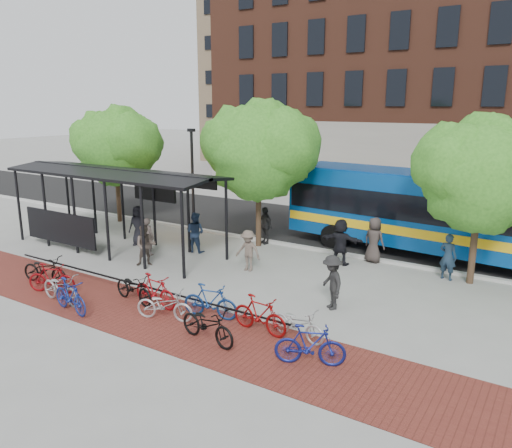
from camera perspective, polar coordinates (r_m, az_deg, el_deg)
The scene contains 34 objects.
ground at distance 18.51m, azimuth 2.70°, elevation -6.27°, with size 160.00×160.00×0.00m, color #9E9E99.
asphalt_street at distance 25.47m, azimuth 11.71°, elevation -0.96°, with size 160.00×8.00×0.01m, color black.
curb at distance 21.89m, azimuth 7.94°, elevation -3.06°, with size 160.00×0.25×0.12m, color #B7B7B2.
brick_strip at distance 15.97m, azimuth -12.89°, elevation -9.95°, with size 24.00×3.00×0.01m, color maroon.
bike_rack_rail at distance 17.42m, azimuth -13.82°, elevation -7.98°, with size 12.00×0.05×0.95m, color black.
building_tower at distance 61.00m, azimuth 9.02°, elevation 21.67°, with size 22.00×22.00×30.00m, color #7A664C.
bus_shelter at distance 22.50m, azimuth -16.18°, elevation 4.66°, with size 10.60×3.07×3.60m.
tree_a at distance 27.70m, azimuth -15.63°, elevation 8.88°, with size 4.90×4.00×6.18m.
tree_b at distance 21.85m, azimuth 0.58°, elevation 8.81°, with size 5.15×4.20×6.47m.
tree_c at distance 18.79m, azimuth 24.66°, elevation 5.54°, with size 4.66×3.80×5.92m.
lamp_post_left at distance 24.64m, azimuth -7.25°, elevation 5.24°, with size 0.35×0.20×5.12m.
bus at distance 21.90m, azimuth 20.20°, elevation 1.49°, with size 13.16×3.95×3.50m.
bike_0 at distance 19.40m, azimuth -22.98°, elevation -4.83°, with size 0.69×1.97×1.03m, color black.
bike_1 at distance 18.39m, azimuth -22.34°, elevation -5.75°, with size 0.49×1.72×1.04m, color maroon.
bike_2 at distance 17.37m, azimuth -21.40°, elevation -6.84°, with size 0.67×1.92×1.01m, color gray.
bike_3 at distance 16.50m, azimuth -20.48°, elevation -7.71°, with size 0.50×1.78×1.07m, color navy.
bike_4 at distance 16.73m, azimuth -13.80°, elevation -7.09°, with size 0.65×1.87×0.98m, color black.
bike_5 at distance 16.21m, azimuth -11.46°, elevation -7.49°, with size 0.50×1.77×1.07m, color #9C0E14.
bike_6 at distance 15.23m, azimuth -10.41°, elevation -9.10°, with size 0.63×1.79×0.94m, color #B4B4B7.
bike_7 at distance 15.15m, azimuth -5.26°, elevation -8.79°, with size 0.50×1.77×1.06m, color navy.
bike_8 at distance 13.73m, azimuth -5.55°, elevation -11.36°, with size 0.68×1.94×1.02m, color black.
bike_9 at distance 14.18m, azimuth 0.43°, elevation -10.31°, with size 0.51×1.80×1.08m, color maroon.
bike_10 at distance 13.91m, azimuth 4.79°, elevation -11.26°, with size 0.60×1.72×0.90m, color #ACACAF.
bike_11 at distance 12.63m, azimuth 6.20°, elevation -13.60°, with size 0.50×1.77×1.06m, color navy.
pedestrian_0 at distance 23.21m, azimuth -13.28°, elevation -0.16°, with size 0.89×0.58×1.82m, color black.
pedestrian_1 at distance 21.62m, azimuth -12.20°, elevation -1.39°, with size 0.59×0.39×1.62m, color #483E3A.
pedestrian_2 at distance 21.69m, azimuth -6.96°, elevation -0.94°, with size 0.85×0.66×1.76m, color navy.
pedestrian_3 at distance 19.13m, azimuth -0.91°, elevation -3.06°, with size 1.04×0.60×1.61m, color brown.
pedestrian_4 at distance 22.85m, azimuth 1.04°, elevation -0.15°, with size 1.00×0.42×1.71m, color black.
pedestrian_5 at distance 20.12m, azimuth 9.65°, elevation -2.02°, with size 1.74×0.55×1.87m, color black.
pedestrian_6 at distance 20.69m, azimuth 13.35°, elevation -1.79°, with size 0.91×0.59×1.85m, color #3B322F.
pedestrian_7 at distance 19.48m, azimuth 21.09°, elevation -3.51°, with size 0.63×0.41×1.73m, color #1D3044.
pedestrian_8 at distance 20.20m, azimuth -12.51°, elevation -2.39°, with size 0.81×0.63×1.66m, color brown.
pedestrian_9 at distance 15.80m, azimuth 8.67°, elevation -6.61°, with size 1.13×0.65×1.74m, color black.
Camera 1 is at (8.62, -15.13, 6.30)m, focal length 35.00 mm.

